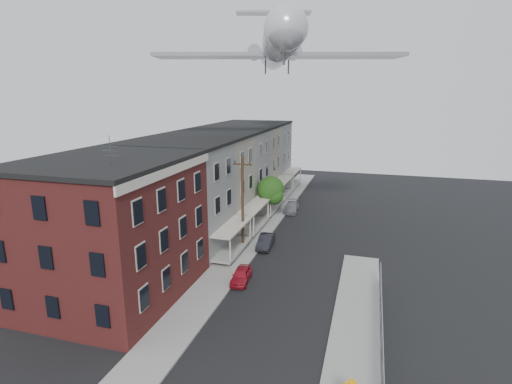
% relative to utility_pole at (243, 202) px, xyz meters
% --- Properties ---
extents(sidewalk_left, '(3.00, 62.00, 0.12)m').
position_rel_utility_pole_xyz_m(sidewalk_left, '(0.10, 6.00, -4.61)').
color(sidewalk_left, gray).
rests_on(sidewalk_left, ground).
extents(sidewalk_right, '(3.00, 26.00, 0.12)m').
position_rel_utility_pole_xyz_m(sidewalk_right, '(11.10, -12.00, -4.61)').
color(sidewalk_right, gray).
rests_on(sidewalk_right, ground).
extents(curb_left, '(0.15, 62.00, 0.14)m').
position_rel_utility_pole_xyz_m(curb_left, '(1.55, 6.00, -4.60)').
color(curb_left, gray).
rests_on(curb_left, ground).
extents(curb_right, '(0.15, 26.00, 0.14)m').
position_rel_utility_pole_xyz_m(curb_right, '(9.65, -12.00, -4.60)').
color(curb_right, gray).
rests_on(curb_right, ground).
extents(corner_building, '(10.31, 12.30, 12.15)m').
position_rel_utility_pole_xyz_m(corner_building, '(-6.40, -11.00, 0.49)').
color(corner_building, '#391212').
rests_on(corner_building, ground).
extents(row_house_a, '(11.98, 7.00, 10.30)m').
position_rel_utility_pole_xyz_m(row_house_a, '(-6.36, -1.50, 0.45)').
color(row_house_a, slate).
rests_on(row_house_a, ground).
extents(row_house_b, '(11.98, 7.00, 10.30)m').
position_rel_utility_pole_xyz_m(row_house_b, '(-6.36, 5.50, 0.45)').
color(row_house_b, gray).
rests_on(row_house_b, ground).
extents(row_house_c, '(11.98, 7.00, 10.30)m').
position_rel_utility_pole_xyz_m(row_house_c, '(-6.36, 12.50, 0.45)').
color(row_house_c, slate).
rests_on(row_house_c, ground).
extents(row_house_d, '(11.98, 7.00, 10.30)m').
position_rel_utility_pole_xyz_m(row_house_d, '(-6.36, 19.50, 0.45)').
color(row_house_d, gray).
rests_on(row_house_d, ground).
extents(row_house_e, '(11.98, 7.00, 10.30)m').
position_rel_utility_pole_xyz_m(row_house_e, '(-6.36, 26.50, 0.45)').
color(row_house_e, slate).
rests_on(row_house_e, ground).
extents(chainlink_fence, '(0.06, 18.06, 1.90)m').
position_rel_utility_pole_xyz_m(chainlink_fence, '(12.60, -13.00, -3.68)').
color(chainlink_fence, gray).
rests_on(chainlink_fence, ground).
extents(utility_pole, '(1.80, 0.26, 9.00)m').
position_rel_utility_pole_xyz_m(utility_pole, '(0.00, 0.00, 0.00)').
color(utility_pole, black).
rests_on(utility_pole, ground).
extents(street_tree, '(3.22, 3.20, 5.20)m').
position_rel_utility_pole_xyz_m(street_tree, '(0.33, 9.92, -1.22)').
color(street_tree, black).
rests_on(street_tree, ground).
extents(car_near, '(1.63, 3.42, 1.13)m').
position_rel_utility_pole_xyz_m(car_near, '(2.00, -6.56, -4.11)').
color(car_near, '#AB1625').
rests_on(car_near, ground).
extents(car_mid, '(1.53, 3.80, 1.23)m').
position_rel_utility_pole_xyz_m(car_mid, '(2.00, 1.06, -4.06)').
color(car_mid, black).
rests_on(car_mid, ground).
extents(car_far, '(1.91, 4.21, 1.20)m').
position_rel_utility_pole_xyz_m(car_far, '(2.00, 13.59, -4.08)').
color(car_far, gray).
rests_on(car_far, ground).
extents(airplane, '(23.64, 27.04, 7.81)m').
position_rel_utility_pole_xyz_m(airplane, '(1.59, 6.69, 14.45)').
color(airplane, silver).
rests_on(airplane, ground).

